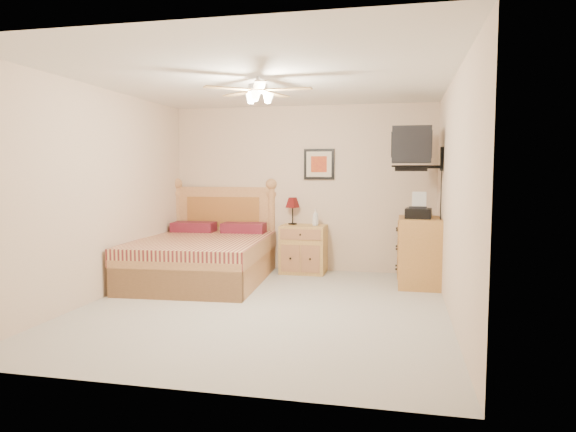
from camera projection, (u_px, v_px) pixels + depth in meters
name	position (u px, v px, depth m)	size (l,w,h in m)	color
floor	(264.00, 307.00, 5.75)	(4.50, 4.50, 0.00)	#AAA69A
ceiling	(263.00, 80.00, 5.53)	(4.00, 4.50, 0.04)	white
wall_back	(302.00, 189.00, 7.83)	(4.00, 0.04, 2.50)	beige
wall_front	(177.00, 211.00, 3.45)	(4.00, 0.04, 2.50)	beige
wall_left	(100.00, 194.00, 6.07)	(0.04, 4.50, 2.50)	beige
wall_right	(453.00, 197.00, 5.22)	(0.04, 4.50, 2.50)	beige
bed	(202.00, 231.00, 7.03)	(1.66, 2.17, 1.41)	#AC7748
nightstand	(304.00, 249.00, 7.66)	(0.66, 0.49, 0.71)	#A07539
table_lamp	(293.00, 211.00, 7.74)	(0.22, 0.22, 0.41)	#540D0D
lotion_bottle	(315.00, 217.00, 7.56)	(0.10, 0.10, 0.25)	silver
framed_picture	(319.00, 164.00, 7.72)	(0.46, 0.04, 0.46)	black
dresser	(419.00, 252.00, 6.77)	(0.53, 0.77, 0.91)	#A07031
fax_machine	(419.00, 205.00, 6.62)	(0.32, 0.34, 0.34)	black
magazine_lower	(414.00, 215.00, 6.99)	(0.22, 0.29, 0.03)	#C2B098
magazine_upper	(414.00, 213.00, 7.01)	(0.18, 0.24, 0.02)	gray
wall_tv	(423.00, 148.00, 6.53)	(0.56, 0.46, 0.58)	black
ceiling_fan	(258.00, 90.00, 5.35)	(1.14, 1.14, 0.28)	white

